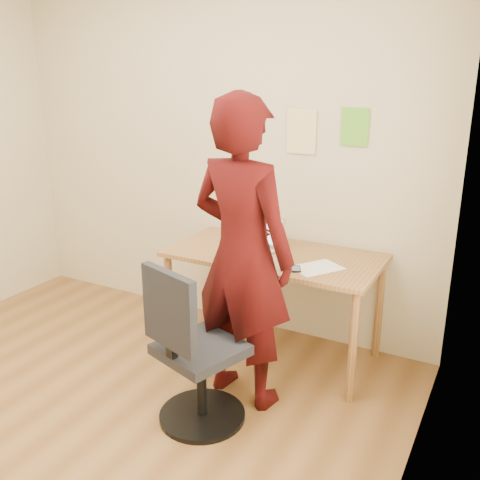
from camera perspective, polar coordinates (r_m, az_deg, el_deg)
The scene contains 10 objects.
room at distance 2.71m, azimuth -22.28°, elevation 4.66°, with size 3.58×3.58×2.78m.
desk at distance 3.58m, azimuth 3.65°, elevation -2.75°, with size 1.40×0.70×0.74m.
laptop at distance 3.63m, azimuth 1.85°, elevation -0.14°, with size 0.37×0.35×0.22m.
paper_sheet at distance 3.32m, azimuth 8.20°, elevation -2.94°, with size 0.21×0.29×0.00m, color white.
phone at distance 3.28m, azimuth 5.98°, elevation -3.07°, with size 0.10×0.13×0.01m.
wall_note_left at distance 3.90m, azimuth -0.10°, elevation 11.88°, with size 0.21×0.00×0.30m, color #EED08E.
wall_note_mid at distance 3.70m, azimuth 6.56°, elevation 11.44°, with size 0.21×0.00×0.30m, color #EED08E.
wall_note_right at distance 3.57m, azimuth 12.13°, elevation 11.69°, with size 0.18×0.00×0.24m, color #61B729.
office_chair at distance 2.98m, azimuth -5.13°, elevation -12.48°, with size 0.52×0.54×0.95m.
person at distance 3.03m, azimuth 0.25°, elevation -1.56°, with size 0.66×0.43×1.80m, color #340707.
Camera 1 is at (2.06, -1.67, 1.90)m, focal length 40.00 mm.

